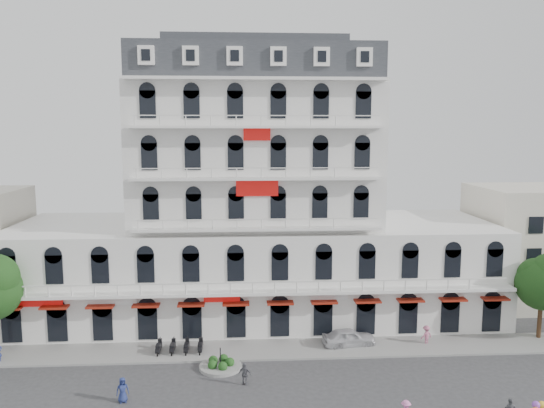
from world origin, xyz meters
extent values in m
plane|color=#38383A|center=(0.00, 0.00, 0.00)|extent=(120.00, 120.00, 0.00)
cube|color=gray|center=(0.00, 9.00, 0.08)|extent=(53.00, 4.00, 0.16)
cube|color=silver|center=(0.00, 18.00, 4.50)|extent=(45.00, 14.00, 9.00)
cube|color=silver|center=(0.00, 18.00, 15.50)|extent=(22.00, 12.00, 13.00)
cube|color=#2D3035|center=(0.00, 18.00, 23.50)|extent=(21.56, 11.76, 3.00)
cube|color=#2D3035|center=(0.00, 18.00, 25.40)|extent=(15.84, 8.64, 0.80)
cube|color=maroon|center=(0.00, 10.50, 3.50)|extent=(40.50, 1.00, 0.15)
cube|color=red|center=(0.00, 11.88, 13.00)|extent=(3.50, 0.10, 1.40)
cube|color=beige|center=(30.00, 20.00, 6.00)|extent=(14.00, 10.00, 12.00)
cylinder|color=gray|center=(-3.00, 6.00, 0.12)|extent=(3.20, 3.20, 0.24)
cylinder|color=black|center=(-3.00, 6.00, 0.90)|extent=(0.08, 0.08, 1.40)
sphere|color=#234918|center=(-2.30, 6.00, 0.45)|extent=(0.70, 0.70, 0.70)
sphere|color=#234918|center=(-2.78, 6.66, 0.45)|extent=(0.70, 0.70, 0.70)
sphere|color=#234918|center=(-3.56, 6.42, 0.45)|extent=(0.70, 0.70, 0.70)
sphere|color=#234918|center=(-3.57, 5.60, 0.45)|extent=(0.70, 0.70, 0.70)
sphere|color=#234918|center=(-2.80, 5.33, 0.45)|extent=(0.70, 0.70, 0.70)
cylinder|color=#382314|center=(24.00, 10.00, 1.72)|extent=(0.36, 0.36, 3.43)
sphere|color=#113514|center=(24.00, 10.00, 4.84)|extent=(4.37, 4.37, 4.37)
sphere|color=#113514|center=(23.60, 10.30, 5.46)|extent=(3.12, 3.12, 3.12)
imported|color=silver|center=(7.47, 9.50, 0.75)|extent=(4.59, 2.31, 1.50)
imported|color=navy|center=(-9.23, 1.36, 0.84)|extent=(0.96, 0.78, 1.69)
imported|color=#585860|center=(-1.18, 3.26, 0.80)|extent=(1.02, 0.70, 1.60)
imported|color=#BC6384|center=(13.95, 9.37, 0.83)|extent=(1.23, 0.97, 1.66)
sphere|color=yellow|center=(15.69, -4.55, 2.21)|extent=(0.44, 0.44, 0.44)
sphere|color=#994CD8|center=(15.33, -4.55, 2.23)|extent=(0.44, 0.44, 0.44)
camera|label=1|loc=(-1.40, -31.88, 17.75)|focal=35.00mm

